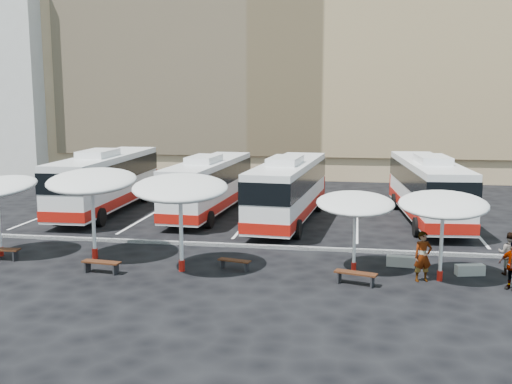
% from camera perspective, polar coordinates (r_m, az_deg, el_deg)
% --- Properties ---
extents(ground, '(120.00, 120.00, 0.00)m').
position_cam_1_polar(ground, '(27.48, -3.11, -5.46)').
color(ground, black).
rests_on(ground, ground).
extents(sandstone_building, '(42.00, 18.25, 29.60)m').
position_cam_1_polar(sandstone_building, '(58.40, 3.85, 14.71)').
color(sandstone_building, tan).
rests_on(sandstone_building, ground).
extents(apartment_block, '(14.00, 14.00, 18.00)m').
position_cam_1_polar(apartment_block, '(63.73, -22.96, 10.28)').
color(apartment_block, silver).
rests_on(apartment_block, ground).
extents(curb_divider, '(34.00, 0.25, 0.15)m').
position_cam_1_polar(curb_divider, '(27.94, -2.88, -5.06)').
color(curb_divider, black).
rests_on(curb_divider, ground).
extents(bay_lines, '(24.15, 12.00, 0.01)m').
position_cam_1_polar(bay_lines, '(35.14, -0.26, -2.22)').
color(bay_lines, white).
rests_on(bay_lines, ground).
extents(bus_0, '(3.02, 12.12, 3.83)m').
position_cam_1_polar(bus_0, '(37.05, -14.09, 1.15)').
color(bus_0, white).
rests_on(bus_0, ground).
extents(bus_1, '(3.10, 11.31, 3.55)m').
position_cam_1_polar(bus_1, '(35.34, -4.49, 0.80)').
color(bus_1, white).
rests_on(bus_1, ground).
extents(bus_2, '(3.44, 11.89, 3.72)m').
position_cam_1_polar(bus_2, '(33.06, 3.11, 0.39)').
color(bus_2, white).
rests_on(bus_2, ground).
extents(bus_3, '(3.52, 12.04, 3.77)m').
position_cam_1_polar(bus_3, '(34.56, 16.02, 0.46)').
color(bus_3, white).
rests_on(bus_3, ground).
extents(sunshade_1, '(4.20, 4.25, 3.95)m').
position_cam_1_polar(sunshade_1, '(26.15, -15.37, 0.98)').
color(sunshade_1, white).
rests_on(sunshade_1, ground).
extents(sunshade_2, '(4.56, 4.59, 3.94)m').
position_cam_1_polar(sunshade_2, '(23.57, -7.23, 0.36)').
color(sunshade_2, white).
rests_on(sunshade_2, ground).
extents(sunshade_3, '(3.43, 3.46, 3.22)m').
position_cam_1_polar(sunshade_3, '(23.78, 9.44, -1.11)').
color(sunshade_3, white).
rests_on(sunshade_3, ground).
extents(sunshade_4, '(3.52, 3.56, 3.44)m').
position_cam_1_polar(sunshade_4, '(23.27, 17.41, -1.17)').
color(sunshade_4, white).
rests_on(sunshade_4, ground).
extents(wood_bench_0, '(1.65, 0.52, 0.50)m').
position_cam_1_polar(wood_bench_0, '(27.80, -23.14, -5.21)').
color(wood_bench_0, '#32170B').
rests_on(wood_bench_0, ground).
extents(wood_bench_1, '(1.60, 0.59, 0.48)m').
position_cam_1_polar(wood_bench_1, '(24.51, -14.51, -6.66)').
color(wood_bench_1, '#32170B').
rests_on(wood_bench_1, ground).
extents(wood_bench_2, '(1.39, 0.66, 0.41)m').
position_cam_1_polar(wood_bench_2, '(24.21, -2.07, -6.69)').
color(wood_bench_2, '#32170B').
rests_on(wood_bench_2, ground).
extents(wood_bench_3, '(1.63, 0.83, 0.48)m').
position_cam_1_polar(wood_bench_3, '(22.62, 9.48, -7.82)').
color(wood_bench_3, '#32170B').
rests_on(wood_bench_3, ground).
extents(conc_bench_0, '(1.17, 0.49, 0.43)m').
position_cam_1_polar(conc_bench_0, '(25.41, 13.61, -6.43)').
color(conc_bench_0, gray).
rests_on(conc_bench_0, ground).
extents(conc_bench_1, '(1.16, 0.61, 0.41)m').
position_cam_1_polar(conc_bench_1, '(24.97, 19.70, -7.00)').
color(conc_bench_1, gray).
rests_on(conc_bench_1, ground).
extents(passenger_0, '(0.81, 0.66, 1.91)m').
position_cam_1_polar(passenger_0, '(23.45, 15.61, -5.93)').
color(passenger_0, black).
rests_on(passenger_0, ground).
extents(passenger_1, '(1.01, 0.91, 1.70)m').
position_cam_1_polar(passenger_1, '(25.38, 23.00, -5.44)').
color(passenger_1, black).
rests_on(passenger_1, ground).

